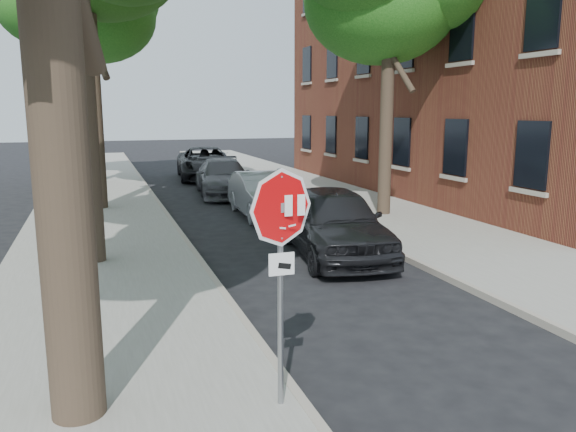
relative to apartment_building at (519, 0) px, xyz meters
name	(u,v)px	position (x,y,z in m)	size (l,w,h in m)	color
ground	(338,402)	(-14.00, -14.00, -7.65)	(120.00, 120.00, 0.00)	black
sidewalk_left	(98,220)	(-16.50, -2.00, -7.59)	(4.00, 55.00, 0.12)	gray
sidewalk_right	(356,205)	(-8.00, -2.00, -7.59)	(4.00, 55.00, 0.12)	gray
curb_left	(168,216)	(-14.45, -2.00, -7.59)	(0.12, 55.00, 0.13)	#9E9384
curb_right	(300,208)	(-10.05, -2.00, -7.59)	(0.12, 55.00, 0.13)	#9E9384
apartment_building	(519,0)	(0.00, 0.00, 0.00)	(12.20, 20.20, 15.30)	brown
stop_sign	(281,243)	(-14.70, -14.03, -5.71)	(0.76, 0.34, 2.61)	gray
tree_far	(80,17)	(-16.72, 7.11, -0.44)	(5.29, 4.91, 9.33)	black
car_a	(334,222)	(-11.40, -7.87, -6.85)	(1.89, 4.70, 1.60)	black
car_b	(263,195)	(-11.55, -2.66, -6.96)	(1.47, 4.22, 1.39)	#9B9DA2
car_c	(223,177)	(-11.74, 2.18, -6.95)	(1.98, 4.86, 1.41)	#4A494E
car_d	(206,163)	(-11.40, 7.69, -6.88)	(2.57, 5.56, 1.55)	black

